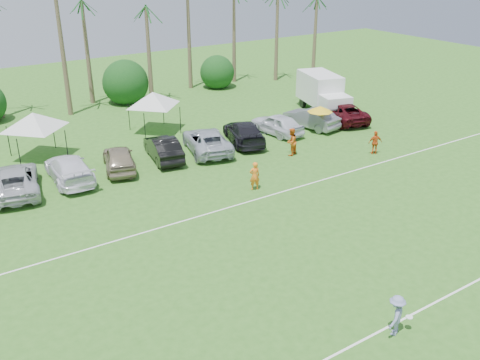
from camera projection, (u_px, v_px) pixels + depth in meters
field_lines at (257, 270)px, 24.13m from camera, size 80.00×12.10×0.01m
palm_tree_5 at (47, 13)px, 43.66m from camera, size 2.40×2.40×9.90m
palm_tree_8 at (188, 14)px, 50.57m from camera, size 2.40×2.40×8.90m
palm_tree_9 at (232, 1)px, 52.75m from camera, size 2.40×2.40×9.90m
bush_tree_2 at (120, 81)px, 50.10m from camera, size 4.00×4.00×4.00m
bush_tree_3 at (211, 68)px, 55.14m from camera, size 4.00×4.00×4.00m
sideline_player_a at (255, 176)px, 31.73m from camera, size 0.73×0.57×1.77m
sideline_player_b at (291, 142)px, 36.95m from camera, size 1.15×1.03×1.95m
sideline_player_c at (375, 143)px, 37.22m from camera, size 1.06×0.77×1.67m
box_truck at (323, 93)px, 46.10m from camera, size 4.05×6.76×3.27m
canopy_tent_left at (32, 113)px, 35.43m from camera, size 4.70×4.70×3.81m
canopy_tent_right at (153, 92)px, 40.74m from camera, size 4.57×4.57×3.70m
market_umbrella at (320, 109)px, 40.88m from camera, size 1.96×1.96×2.18m
frisbee_player at (396, 315)px, 19.86m from camera, size 1.33×1.02×1.67m
parked_car_2 at (14, 180)px, 31.34m from camera, size 3.72×6.15×1.60m
parked_car_3 at (69, 169)px, 32.97m from camera, size 2.57×5.63×1.60m
parked_car_4 at (119, 158)px, 34.57m from camera, size 3.11×5.02×1.60m
parked_car_5 at (163, 148)px, 36.30m from camera, size 2.55×5.07×1.60m
parked_car_6 at (207, 141)px, 37.68m from camera, size 4.09×6.24×1.60m
parked_car_7 at (244, 132)px, 39.38m from camera, size 3.89×5.93×1.60m
parked_car_8 at (277, 124)px, 41.21m from camera, size 2.40×4.87×1.60m
parked_car_9 at (311, 118)px, 42.67m from camera, size 2.49×5.06×1.60m
parked_car_10 at (342, 112)px, 44.22m from camera, size 4.03×6.23×1.60m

